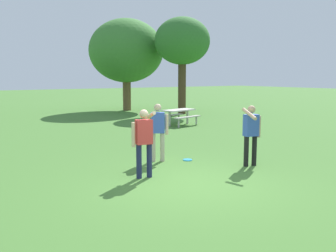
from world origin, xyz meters
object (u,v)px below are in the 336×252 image
object	(u,v)px
tree_far_right	(126,51)
tree_slender_mid	(182,42)
person_catcher	(144,138)
picnic_table_near	(179,114)
frisbee	(188,160)
person_bystander	(158,129)
person_thrower	(251,131)

from	to	relation	value
tree_far_right	tree_slender_mid	world-z (taller)	tree_far_right
person_catcher	picnic_table_near	distance (m)	9.66
person_catcher	frisbee	world-z (taller)	person_catcher
person_bystander	frisbee	world-z (taller)	person_bystander
person_catcher	person_bystander	distance (m)	1.74
person_bystander	picnic_table_near	world-z (taller)	person_bystander
tree_far_right	person_thrower	bearing A→B (deg)	-106.02
frisbee	person_thrower	bearing A→B (deg)	-55.76
tree_slender_mid	tree_far_right	bearing A→B (deg)	114.15
person_catcher	person_bystander	xyz separation A→B (m)	(1.18, 1.28, -0.02)
tree_slender_mid	person_catcher	bearing A→B (deg)	-128.95
person_bystander	tree_far_right	world-z (taller)	tree_far_right
person_thrower	person_bystander	world-z (taller)	same
frisbee	picnic_table_near	xyz separation A→B (m)	(4.24, 6.49, 0.55)
person_bystander	tree_slender_mid	distance (m)	13.86
person_thrower	tree_slender_mid	bearing A→B (deg)	62.08
person_catcher	tree_far_right	world-z (taller)	tree_far_right
picnic_table_near	person_catcher	bearing A→B (deg)	-129.99
person_thrower	picnic_table_near	size ratio (longest dim) A/B	0.83
person_thrower	tree_slender_mid	xyz separation A→B (m)	(6.54, 12.34, 3.54)
person_thrower	tree_far_right	xyz separation A→B (m)	(4.71, 16.42, 3.14)
person_thrower	picnic_table_near	bearing A→B (deg)	67.95
person_catcher	tree_slender_mid	distance (m)	15.54
frisbee	picnic_table_near	size ratio (longest dim) A/B	0.13
picnic_table_near	tree_far_right	world-z (taller)	tree_far_right
person_bystander	frisbee	distance (m)	1.27
person_bystander	picnic_table_near	xyz separation A→B (m)	(5.02, 6.11, -0.38)
picnic_table_near	person_thrower	bearing A→B (deg)	-112.05
person_bystander	person_thrower	bearing A→B (deg)	-46.03
person_thrower	tree_slender_mid	size ratio (longest dim) A/B	0.27
tree_far_right	person_bystander	bearing A→B (deg)	-114.07
person_catcher	person_thrower	bearing A→B (deg)	-10.96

